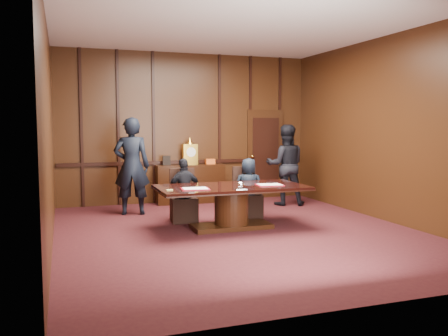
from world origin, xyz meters
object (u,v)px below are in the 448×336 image
sideboard (190,182)px  signatory_right (249,188)px  signatory_left (184,190)px  witness_left (132,166)px  witness_right (286,165)px  conference_table (231,200)px

sideboard → signatory_right: sideboard is taller
sideboard → signatory_left: (-0.67, -2.11, 0.12)m
witness_left → witness_right: witness_left is taller
sideboard → witness_right: bearing=-26.5°
witness_left → witness_right: (3.47, 0.03, -0.07)m
conference_table → signatory_right: 1.03m
sideboard → witness_right: witness_right is taller
conference_table → witness_left: bearing=127.8°
signatory_right → signatory_left: bearing=19.6°
sideboard → conference_table: size_ratio=0.61×
conference_table → signatory_left: (-0.65, 0.80, 0.09)m
signatory_left → witness_right: bearing=-166.1°
signatory_left → conference_table: bearing=120.0°
sideboard → witness_right: (1.98, -0.99, 0.43)m
witness_right → signatory_right: bearing=58.4°
signatory_right → sideboard: bearing=-53.9°
signatory_right → witness_right: (1.35, 1.13, 0.32)m
signatory_right → witness_left: bearing=-7.8°
conference_table → signatory_left: signatory_left is taller
sideboard → signatory_right: 2.21m
witness_left → witness_right: size_ratio=1.08×
conference_table → signatory_left: size_ratio=2.17×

